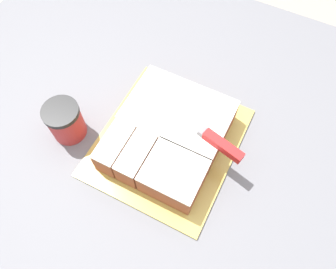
% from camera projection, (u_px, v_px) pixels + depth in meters
% --- Properties ---
extents(ground_plane, '(8.00, 8.00, 0.00)m').
position_uv_depth(ground_plane, '(167.00, 210.00, 1.65)').
color(ground_plane, '#9E9384').
extents(countertop, '(1.40, 1.10, 0.89)m').
position_uv_depth(countertop, '(167.00, 179.00, 1.26)').
color(countertop, slate).
rests_on(countertop, ground_plane).
extents(cake_board, '(0.33, 0.38, 0.01)m').
position_uv_depth(cake_board, '(168.00, 142.00, 0.84)').
color(cake_board, gold).
rests_on(cake_board, countertop).
extents(cake, '(0.25, 0.30, 0.08)m').
position_uv_depth(cake, '(169.00, 134.00, 0.80)').
color(cake, '#994C2D').
rests_on(cake, cake_board).
extents(knife, '(0.31, 0.10, 0.02)m').
position_uv_depth(knife, '(211.00, 137.00, 0.75)').
color(knife, silver).
rests_on(knife, cake).
extents(coffee_cup, '(0.09, 0.09, 0.10)m').
position_uv_depth(coffee_cup, '(65.00, 121.00, 0.81)').
color(coffee_cup, '#B23333').
rests_on(coffee_cup, countertop).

